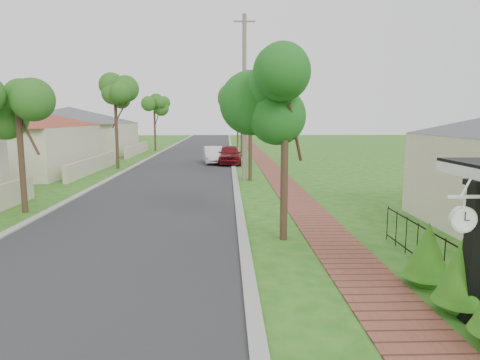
# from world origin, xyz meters

# --- Properties ---
(ground) EXTENTS (160.00, 160.00, 0.00)m
(ground) POSITION_xyz_m (0.00, 0.00, 0.00)
(ground) COLOR #226317
(ground) RESTS_ON ground
(road) EXTENTS (7.00, 120.00, 0.02)m
(road) POSITION_xyz_m (-3.00, 20.00, 0.00)
(road) COLOR #28282B
(road) RESTS_ON ground
(kerb_right) EXTENTS (0.30, 120.00, 0.10)m
(kerb_right) POSITION_xyz_m (0.65, 20.00, 0.00)
(kerb_right) COLOR #9E9E99
(kerb_right) RESTS_ON ground
(kerb_left) EXTENTS (0.30, 120.00, 0.10)m
(kerb_left) POSITION_xyz_m (-6.65, 20.00, 0.00)
(kerb_left) COLOR #9E9E99
(kerb_left) RESTS_ON ground
(sidewalk) EXTENTS (1.50, 120.00, 0.03)m
(sidewalk) POSITION_xyz_m (3.25, 20.00, 0.00)
(sidewalk) COLOR brown
(sidewalk) RESTS_ON ground
(porch_post) EXTENTS (0.48, 0.48, 2.52)m
(porch_post) POSITION_xyz_m (4.55, -1.00, 1.12)
(porch_post) COLOR black
(porch_post) RESTS_ON ground
(picket_fence) EXTENTS (0.03, 8.02, 1.00)m
(picket_fence) POSITION_xyz_m (4.90, -0.00, 0.53)
(picket_fence) COLOR black
(picket_fence) RESTS_ON ground
(street_trees) EXTENTS (10.70, 37.65, 5.89)m
(street_trees) POSITION_xyz_m (-2.87, 26.84, 4.54)
(street_trees) COLOR #382619
(street_trees) RESTS_ON ground
(hedge_row) EXTENTS (0.90, 4.51, 1.77)m
(hedge_row) POSITION_xyz_m (4.45, -1.34, 0.73)
(hedge_row) COLOR #226614
(hedge_row) RESTS_ON ground
(far_house_grey) EXTENTS (15.56, 15.56, 4.60)m
(far_house_grey) POSITION_xyz_m (-14.97, 34.00, 2.34)
(far_house_grey) COLOR beige
(far_house_grey) RESTS_ON ground
(parked_car_red) EXTENTS (1.78, 4.32, 1.47)m
(parked_car_red) POSITION_xyz_m (0.40, 24.70, 0.73)
(parked_car_red) COLOR #620E13
(parked_car_red) RESTS_ON ground
(parked_car_white) EXTENTS (1.82, 4.11, 1.31)m
(parked_car_white) POSITION_xyz_m (-0.89, 25.27, 0.66)
(parked_car_white) COLOR white
(parked_car_white) RESTS_ON ground
(near_tree) EXTENTS (1.98, 1.98, 5.08)m
(near_tree) POSITION_xyz_m (1.84, 4.08, 4.04)
(near_tree) COLOR #382619
(near_tree) RESTS_ON ground
(utility_pole) EXTENTS (1.20, 0.24, 9.17)m
(utility_pole) POSITION_xyz_m (1.17, 16.16, 4.64)
(utility_pole) COLOR #786A5D
(utility_pole) RESTS_ON ground
(station_clock) EXTENTS (0.74, 0.13, 0.62)m
(station_clock) POSITION_xyz_m (4.06, -1.40, 1.95)
(station_clock) COLOR white
(station_clock) RESTS_ON ground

